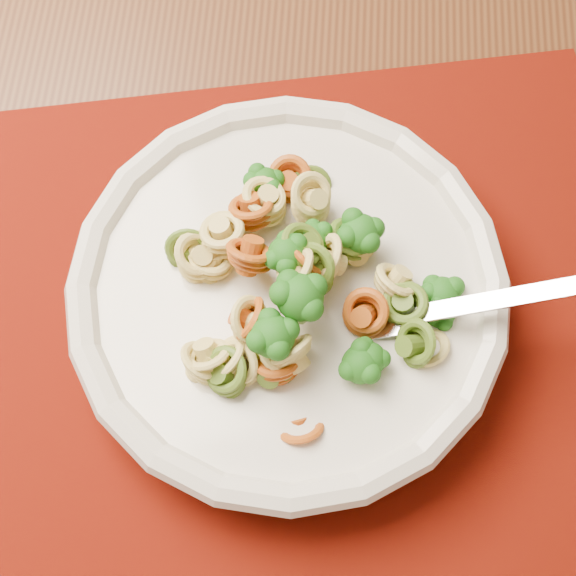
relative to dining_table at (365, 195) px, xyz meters
name	(u,v)px	position (x,y,z in m)	size (l,w,h in m)	color
dining_table	(365,195)	(0.00, 0.00, 0.00)	(1.44, 1.20, 0.72)	#553017
placemat	(290,321)	(-0.11, -0.13, 0.11)	(0.49, 0.38, 0.00)	#601204
pasta_bowl	(288,293)	(-0.11, -0.12, 0.15)	(0.28, 0.28, 0.05)	silver
pasta_broccoli_heap	(288,284)	(-0.11, -0.12, 0.16)	(0.23, 0.23, 0.06)	#DDC96D
fork	(382,320)	(-0.06, -0.16, 0.16)	(0.19, 0.02, 0.01)	silver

